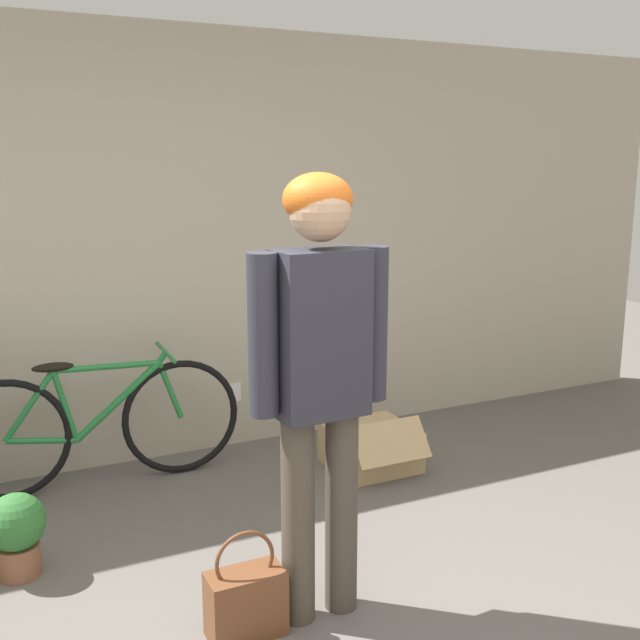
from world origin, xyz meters
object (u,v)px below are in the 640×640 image
object	(u,v)px
person	(320,356)
handbag	(246,601)
cardboard_box	(371,447)
potted_plant	(17,531)
bicycle	(97,424)

from	to	relation	value
person	handbag	distance (m)	1.00
person	handbag	xyz separation A→B (m)	(-0.33, -0.01, -0.94)
handbag	cardboard_box	distance (m)	1.75
handbag	potted_plant	world-z (taller)	handbag
bicycle	cardboard_box	xyz separation A→B (m)	(1.53, -0.43, -0.24)
person	potted_plant	distance (m)	1.62
bicycle	cardboard_box	bearing A→B (deg)	-14.05
cardboard_box	potted_plant	distance (m)	2.05
handbag	bicycle	bearing A→B (deg)	99.51
person	handbag	size ratio (longest dim) A/B	4.04
cardboard_box	handbag	bearing A→B (deg)	-135.50
cardboard_box	potted_plant	world-z (taller)	potted_plant
person	handbag	world-z (taller)	person
bicycle	potted_plant	xyz separation A→B (m)	(-0.49, -0.82, -0.15)
handbag	cardboard_box	size ratio (longest dim) A/B	0.80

